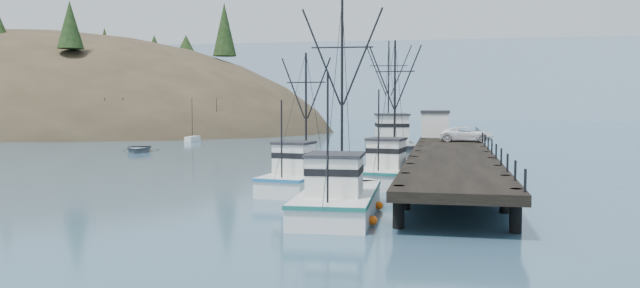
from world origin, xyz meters
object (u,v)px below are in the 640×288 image
(pickup_truck, at_px, (466,134))
(trawler_far, at_px, (391,171))
(pier, at_px, (451,155))
(trawler_near, at_px, (339,198))
(pier_shed, at_px, (435,124))
(motorboat, at_px, (139,152))
(trawler_mid, at_px, (301,178))
(work_vessel, at_px, (389,147))

(pickup_truck, bearing_deg, trawler_far, 161.18)
(pier, height_order, trawler_near, trawler_near)
(pier_shed, bearing_deg, motorboat, -177.52)
(trawler_far, bearing_deg, trawler_mid, -137.60)
(pier, xyz_separation_m, trawler_mid, (-9.69, -9.24, -0.87))
(trawler_near, xyz_separation_m, pickup_truck, (7.41, 28.37, 1.87))
(trawler_far, distance_m, work_vessel, 17.23)
(pier, height_order, pickup_truck, pickup_truck)
(trawler_near, relative_size, motorboat, 2.03)
(work_vessel, bearing_deg, pier, -65.55)
(pier, distance_m, trawler_far, 6.11)
(trawler_far, bearing_deg, pier, 45.13)
(pier, xyz_separation_m, trawler_near, (-5.91, -16.90, -0.87))
(trawler_near, distance_m, pickup_truck, 29.38)
(trawler_near, relative_size, pickup_truck, 2.31)
(work_vessel, height_order, pickup_truck, work_vessel)
(work_vessel, height_order, pier_shed, work_vessel)
(pier, xyz_separation_m, pier_shed, (-1.50, 18.00, 1.73))
(trawler_near, xyz_separation_m, pier_shed, (4.41, 34.90, 2.60))
(trawler_mid, relative_size, motorboat, 1.64)
(work_vessel, xyz_separation_m, motorboat, (-28.80, 3.70, -1.23))
(trawler_near, bearing_deg, pickup_truck, 75.36)
(work_vessel, distance_m, motorboat, 29.06)
(trawler_far, height_order, motorboat, trawler_far)
(pier_shed, xyz_separation_m, pickup_truck, (3.00, -6.53, -0.72))
(pier, xyz_separation_m, work_vessel, (-5.85, 12.87, -0.46))
(trawler_mid, relative_size, pier_shed, 2.93)
(trawler_far, bearing_deg, motorboat, 145.54)
(pickup_truck, xyz_separation_m, motorboat, (-36.15, 5.10, -2.69))
(trawler_near, distance_m, work_vessel, 29.77)
(pier, bearing_deg, trawler_mid, -136.37)
(motorboat, bearing_deg, trawler_mid, -63.95)
(trawler_mid, bearing_deg, pier, 43.63)
(trawler_mid, bearing_deg, pier_shed, 73.26)
(trawler_near, distance_m, motorboat, 44.12)
(trawler_far, bearing_deg, pickup_truck, 69.90)
(trawler_far, xyz_separation_m, pickup_truck, (5.77, 15.75, 1.87))
(trawler_mid, bearing_deg, trawler_far, 42.40)
(motorboat, bearing_deg, work_vessel, -25.31)
(trawler_far, distance_m, motorboat, 36.86)
(pier, height_order, work_vessel, work_vessel)
(trawler_far, height_order, work_vessel, work_vessel)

